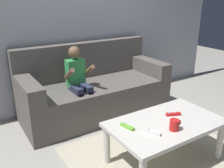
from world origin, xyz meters
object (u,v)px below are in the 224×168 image
object	(u,v)px
coffee_table	(165,127)
coffee_mug	(174,125)
game_remote_lime_center	(127,126)
couch	(94,90)
person_seated_on_couch	(79,81)
game_remote_white_near_edge	(153,132)
game_remote_red_far_corner	(173,114)

from	to	relation	value
coffee_table	coffee_mug	distance (m)	0.18
game_remote_lime_center	couch	bearing A→B (deg)	75.72
coffee_table	coffee_mug	bearing A→B (deg)	-106.23
person_seated_on_couch	game_remote_white_near_edge	xyz separation A→B (m)	(0.11, -1.17, -0.12)
coffee_mug	game_remote_red_far_corner	bearing A→B (deg)	46.16
coffee_table	game_remote_red_far_corner	xyz separation A→B (m)	(0.15, 0.06, 0.07)
person_seated_on_couch	game_remote_red_far_corner	size ratio (longest dim) A/B	6.56
coffee_table	game_remote_red_far_corner	size ratio (longest dim) A/B	7.23
person_seated_on_couch	game_remote_white_near_edge	world-z (taller)	person_seated_on_couch
game_remote_lime_center	person_seated_on_couch	bearing A→B (deg)	89.39
person_seated_on_couch	game_remote_lime_center	distance (m)	0.99
person_seated_on_couch	coffee_table	xyz separation A→B (m)	(0.34, -1.08, -0.19)
game_remote_white_near_edge	coffee_mug	world-z (taller)	coffee_mug
coffee_mug	coffee_table	bearing A→B (deg)	73.77
game_remote_lime_center	game_remote_red_far_corner	size ratio (longest dim) A/B	1.01
couch	coffee_mug	size ratio (longest dim) A/B	15.83
coffee_table	game_remote_white_near_edge	world-z (taller)	game_remote_white_near_edge
coffee_mug	game_remote_lime_center	bearing A→B (deg)	142.74
coffee_table	game_remote_white_near_edge	distance (m)	0.26
game_remote_white_near_edge	game_remote_red_far_corner	xyz separation A→B (m)	(0.38, 0.14, 0.00)
couch	coffee_table	xyz separation A→B (m)	(0.06, -1.26, 0.04)
coffee_table	coffee_mug	world-z (taller)	coffee_mug
couch	game_remote_white_near_edge	xyz separation A→B (m)	(-0.17, -1.35, 0.11)
couch	person_seated_on_couch	bearing A→B (deg)	-148.05
coffee_table	person_seated_on_couch	bearing A→B (deg)	107.64
person_seated_on_couch	game_remote_red_far_corner	xyz separation A→B (m)	(0.49, -1.03, -0.12)
person_seated_on_couch	game_remote_lime_center	bearing A→B (deg)	-90.61
person_seated_on_couch	game_remote_lime_center	world-z (taller)	person_seated_on_couch
coffee_table	game_remote_white_near_edge	xyz separation A→B (m)	(-0.23, -0.09, 0.07)
game_remote_red_far_corner	coffee_mug	bearing A→B (deg)	-133.84
person_seated_on_couch	coffee_table	world-z (taller)	person_seated_on_couch
game_remote_lime_center	coffee_mug	distance (m)	0.40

